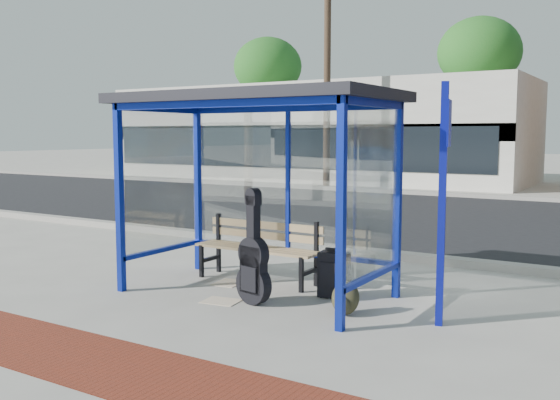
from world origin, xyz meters
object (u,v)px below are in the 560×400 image
Objects in this scene: suitcase at (334,275)px; backpack at (345,299)px; guitar_bag at (254,265)px; bench at (260,245)px.

suitcase reaches higher than backpack.
bench is at bearing 131.91° from guitar_bag.
backpack is at bearing 20.28° from guitar_bag.
guitar_bag is 2.09× the size of suitcase.
suitcase is (1.23, -0.26, -0.19)m from bench.
bench reaches higher than suitcase.
backpack is (0.43, -0.58, -0.10)m from suitcase.
suitcase is at bearing 60.44° from guitar_bag.
guitar_bag reaches higher than suitcase.
guitar_bag is (0.58, -1.00, -0.01)m from bench.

